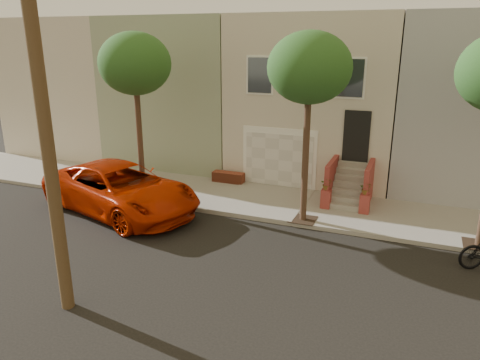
% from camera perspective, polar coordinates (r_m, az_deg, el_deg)
% --- Properties ---
extents(ground, '(90.00, 90.00, 0.00)m').
position_cam_1_polar(ground, '(12.96, -0.82, -11.10)').
color(ground, black).
rests_on(ground, ground).
extents(sidewalk, '(40.00, 3.70, 0.15)m').
position_cam_1_polar(sidewalk, '(17.55, 5.88, -3.04)').
color(sidewalk, gray).
rests_on(sidewalk, ground).
extents(house_row, '(33.10, 11.70, 7.00)m').
position_cam_1_polar(house_row, '(22.28, 10.41, 10.61)').
color(house_row, '#B9AF9E').
rests_on(house_row, sidewalk).
extents(tree_left, '(2.70, 2.57, 6.30)m').
position_cam_1_polar(tree_left, '(17.49, -13.11, 13.95)').
color(tree_left, '#2D2116').
rests_on(tree_left, sidewalk).
extents(tree_mid, '(2.70, 2.57, 6.30)m').
position_cam_1_polar(tree_mid, '(14.83, 8.74, 13.64)').
color(tree_mid, '#2D2116').
rests_on(tree_mid, sidewalk).
extents(pickup_truck, '(7.04, 4.70, 1.79)m').
position_cam_1_polar(pickup_truck, '(17.21, -14.84, -1.07)').
color(pickup_truck, '#BB2100').
rests_on(pickup_truck, ground).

